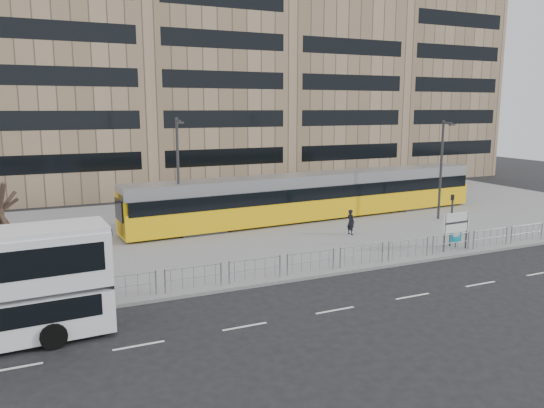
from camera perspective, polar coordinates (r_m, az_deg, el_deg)
name	(u,v)px	position (r m, az deg, el deg)	size (l,w,h in m)	color
ground	(328,276)	(26.64, 6.03, -7.75)	(120.00, 120.00, 0.00)	black
plaza	(241,226)	(37.09, -3.37, -2.41)	(64.00, 24.00, 0.15)	gray
kerb	(327,275)	(26.66, 5.98, -7.57)	(64.00, 0.25, 0.17)	gray
building_row	(177,62)	(58.09, -10.21, 14.78)	(70.40, 18.40, 31.20)	maroon
pedestrian_barrier	(357,250)	(27.79, 9.12, -4.95)	(32.07, 0.07, 1.10)	#989BA0
road_markings	(394,299)	(24.04, 13.02, -9.98)	(62.00, 0.12, 0.01)	white
tram	(315,196)	(39.17, 4.70, 0.87)	(28.55, 4.56, 3.35)	yellow
station_sign	(456,224)	(32.11, 19.20, -2.07)	(1.90, 0.17, 2.19)	#2D2D30
ad_panel	(456,233)	(32.85, 19.19, -2.93)	(0.81, 0.08, 1.51)	#2D2D30
pedestrian	(351,222)	(34.57, 8.46, -1.92)	(0.60, 0.39, 1.65)	black
traffic_light_west	(111,254)	(23.50, -16.90, -5.21)	(0.22, 0.24, 3.10)	#2D2D30
traffic_light_east	(452,213)	(32.84, 18.78, -0.96)	(0.22, 0.24, 3.10)	#2D2D30
lamp_post_west	(178,172)	(33.87, -10.04, 3.43)	(0.45, 1.04, 7.50)	#2D2D30
lamp_post_east	(442,165)	(40.43, 17.79, 3.98)	(0.45, 1.04, 7.20)	#2D2D30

